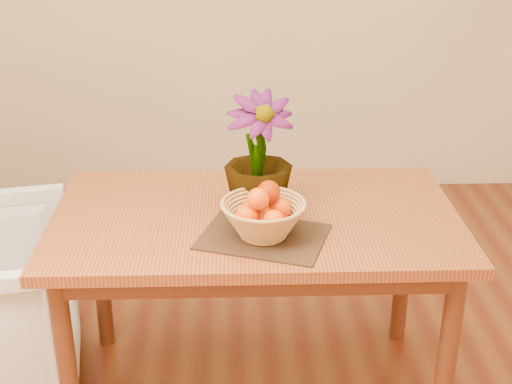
{
  "coord_description": "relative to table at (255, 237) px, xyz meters",
  "views": [
    {
      "loc": [
        -0.07,
        -1.91,
        1.82
      ],
      "look_at": [
        -0.0,
        0.19,
        0.88
      ],
      "focal_mm": 50.0,
      "sensor_mm": 36.0,
      "label": 1
    }
  ],
  "objects": [
    {
      "name": "orange_pile",
      "position": [
        0.02,
        -0.17,
        0.2
      ],
      "size": [
        0.18,
        0.18,
        0.13
      ],
      "rotation": [
        0.0,
        0.0,
        -0.1
      ],
      "color": "#FF4B04",
      "rests_on": "wicker_basket"
    },
    {
      "name": "wicker_basket",
      "position": [
        0.02,
        -0.17,
        0.15
      ],
      "size": [
        0.27,
        0.27,
        0.11
      ],
      "color": "tan",
      "rests_on": "placemat"
    },
    {
      "name": "placemat",
      "position": [
        0.02,
        -0.17,
        0.09
      ],
      "size": [
        0.46,
        0.4,
        0.01
      ],
      "primitive_type": "cube",
      "rotation": [
        0.0,
        0.0,
        -0.33
      ],
      "color": "#352213",
      "rests_on": "table"
    },
    {
      "name": "potted_plant",
      "position": [
        0.01,
        0.03,
        0.3
      ],
      "size": [
        0.26,
        0.26,
        0.41
      ],
      "primitive_type": "imported",
      "rotation": [
        0.0,
        0.0,
        0.14
      ],
      "color": "#1E4614",
      "rests_on": "table"
    },
    {
      "name": "table",
      "position": [
        0.0,
        0.0,
        0.0
      ],
      "size": [
        1.4,
        0.8,
        0.75
      ],
      "color": "brown",
      "rests_on": "floor"
    }
  ]
}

